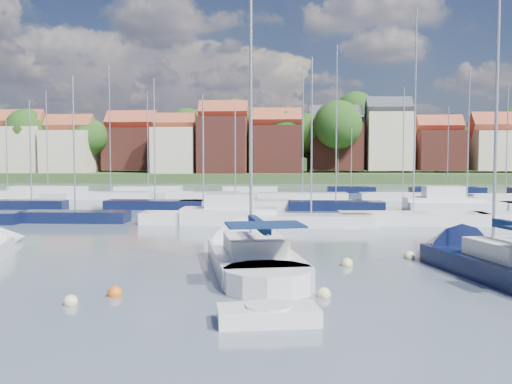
{
  "coord_description": "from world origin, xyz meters",
  "views": [
    {
      "loc": [
        -1.2,
        -21.68,
        4.96
      ],
      "look_at": [
        -3.04,
        14.0,
        2.75
      ],
      "focal_mm": 40.0,
      "sensor_mm": 36.0,
      "label": 1
    }
  ],
  "objects": [
    {
      "name": "ground",
      "position": [
        0.0,
        40.0,
        0.0
      ],
      "size": [
        260.0,
        260.0,
        0.0
      ],
      "primitive_type": "plane",
      "color": "#4E5D6B",
      "rests_on": "ground"
    },
    {
      "name": "sailboat_centre",
      "position": [
        -2.98,
        4.91,
        0.35
      ],
      "size": [
        5.96,
        13.42,
        17.58
      ],
      "rotation": [
        0.0,
        0.0,
        1.77
      ],
      "color": "silver",
      "rests_on": "ground"
    },
    {
      "name": "sailboat_navy",
      "position": [
        7.33,
        3.69,
        0.35
      ],
      "size": [
        6.11,
        12.62,
        16.87
      ],
      "rotation": [
        0.0,
        0.0,
        1.82
      ],
      "color": "black",
      "rests_on": "ground"
    },
    {
      "name": "tender",
      "position": [
        -1.7,
        -4.99,
        0.25
      ],
      "size": [
        3.2,
        1.88,
        0.65
      ],
      "rotation": [
        0.0,
        0.0,
        0.17
      ],
      "color": "silver",
      "rests_on": "ground"
    },
    {
      "name": "buoy_b",
      "position": [
        -8.38,
        -3.2,
        0.0
      ],
      "size": [
        0.48,
        0.48,
        0.48
      ],
      "primitive_type": "sphere",
      "color": "beige",
      "rests_on": "ground"
    },
    {
      "name": "buoy_c",
      "position": [
        -7.25,
        -1.95,
        0.0
      ],
      "size": [
        0.53,
        0.53,
        0.53
      ],
      "primitive_type": "sphere",
      "color": "#D85914",
      "rests_on": "ground"
    },
    {
      "name": "buoy_d",
      "position": [
        0.18,
        -1.7,
        0.0
      ],
      "size": [
        0.48,
        0.48,
        0.48
      ],
      "primitive_type": "sphere",
      "color": "beige",
      "rests_on": "ground"
    },
    {
      "name": "buoy_e",
      "position": [
        4.85,
        6.14,
        0.0
      ],
      "size": [
        0.53,
        0.53,
        0.53
      ],
      "primitive_type": "sphere",
      "color": "beige",
      "rests_on": "ground"
    },
    {
      "name": "buoy_g",
      "position": [
        1.61,
        4.16,
        0.0
      ],
      "size": [
        0.53,
        0.53,
        0.53
      ],
      "primitive_type": "sphere",
      "color": "beige",
      "rests_on": "ground"
    },
    {
      "name": "marina_field",
      "position": [
        1.91,
        35.15,
        0.43
      ],
      "size": [
        79.62,
        41.41,
        15.93
      ],
      "color": "silver",
      "rests_on": "ground"
    },
    {
      "name": "far_shore_town",
      "position": [
        2.23,
        132.67,
        4.61
      ],
      "size": [
        212.46,
        90.0,
        22.27
      ],
      "color": "#324924",
      "rests_on": "ground"
    }
  ]
}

